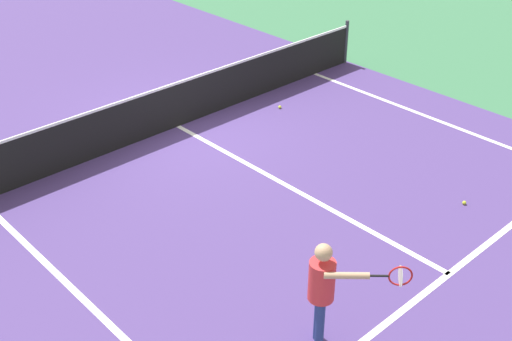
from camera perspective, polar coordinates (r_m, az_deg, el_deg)
The scene contains 8 objects.
ground_plane at distance 13.58m, azimuth -6.76°, elevation 3.82°, with size 60.00×60.00×0.00m, color #38724C.
court_surface_inbounds at distance 13.58m, azimuth -6.76°, elevation 3.83°, with size 10.62×24.40×0.00m, color #4C387A.
line_service_near at distance 9.93m, azimuth 16.35°, elevation -8.57°, with size 8.22×0.10×0.01m, color white.
line_center_service at distance 11.45m, azimuth 2.93°, elevation -1.43°, with size 0.10×6.40×0.01m, color white.
net at distance 13.37m, azimuth -6.88°, elevation 5.71°, with size 10.50×0.09×1.07m.
player_near at distance 7.92m, azimuth 5.89°, elevation -9.87°, with size 0.78×0.99×1.55m.
tennis_ball_mid_court at distance 11.50m, azimuth 17.56°, elevation -2.67°, with size 0.07×0.07×0.07m, color #CCE033.
tennis_ball_near_net at distance 14.25m, azimuth 2.08°, elevation 5.51°, with size 0.07×0.07×0.07m, color #CCE033.
Camera 1 is at (-7.03, -9.90, 6.08)m, focal length 46.28 mm.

